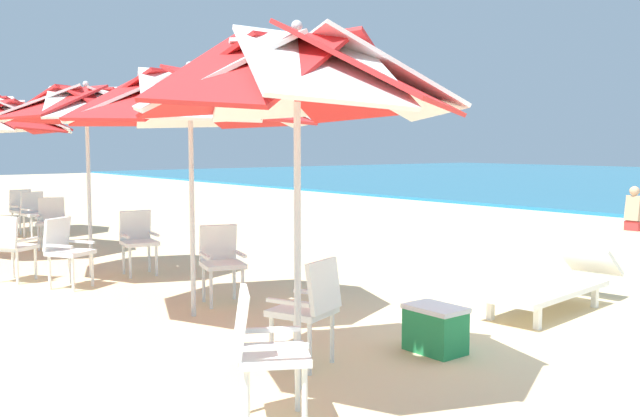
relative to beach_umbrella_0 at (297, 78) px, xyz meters
name	(u,v)px	position (x,y,z in m)	size (l,w,h in m)	color
ground_plane	(560,332)	(0.31, 2.86, -2.22)	(80.00, 80.00, 0.00)	beige
beach_umbrella_0	(297,78)	(0.00, 0.00, 0.00)	(2.39, 2.39, 2.62)	silver
plastic_chair_0	(262,347)	(0.36, -0.55, -1.73)	(0.60, 0.62, 0.87)	white
plastic_chair_1	(309,305)	(-0.35, 0.38, -1.73)	(0.59, 0.57, 0.87)	white
beach_umbrella_1	(190,100)	(-2.39, 0.44, -0.01)	(2.61, 2.61, 2.59)	silver
plastic_chair_2	(221,259)	(-2.75, 0.98, -1.73)	(0.57, 0.54, 0.87)	white
beach_umbrella_2	(86,106)	(-5.17, 0.40, 0.04)	(2.37, 2.37, 2.60)	silver
plastic_chair_3	(138,238)	(-4.95, 0.97, -1.73)	(0.53, 0.50, 0.87)	white
plastic_chair_4	(10,244)	(-5.45, -0.54, -1.73)	(0.62, 0.63, 0.87)	white
plastic_chair_5	(66,248)	(-4.67, -0.10, -1.73)	(0.62, 0.61, 0.87)	white
plastic_chair_7	(51,220)	(-8.11, 0.79, -1.73)	(0.60, 0.58, 0.87)	white
plastic_chair_8	(23,208)	(-10.64, 1.04, -1.73)	(0.52, 0.49, 0.87)	white
plastic_chair_10	(35,211)	(-9.81, 1.02, -1.73)	(0.52, 0.49, 0.87)	white
sun_lounger_1	(554,284)	(-0.24, 3.58, -1.94)	(0.86, 2.20, 0.62)	white
cooler_box	(435,329)	(0.00, 1.45, -2.02)	(0.50, 0.34, 0.40)	#238C4C
beachgoer_seated	(637,216)	(-3.20, 11.16, -1.93)	(0.30, 0.93, 0.92)	red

